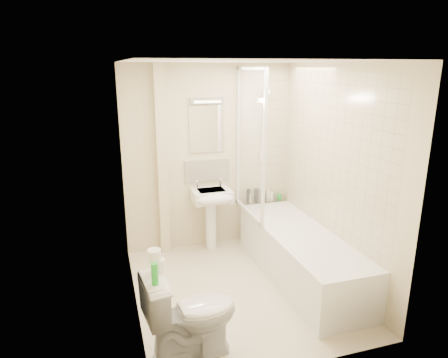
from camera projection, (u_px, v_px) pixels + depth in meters
name	position (u px, v px, depth m)	size (l,w,h in m)	color
floor	(239.00, 289.00, 4.38)	(2.50, 2.50, 0.00)	beige
wall_back	(209.00, 158.00, 5.20)	(2.20, 0.02, 2.40)	beige
wall_left	(130.00, 194.00, 3.74)	(0.02, 2.50, 2.40)	beige
wall_right	(335.00, 176.00, 4.36)	(0.02, 2.50, 2.40)	beige
ceiling	(242.00, 61.00, 3.72)	(2.20, 2.50, 0.02)	white
tile_back	(263.00, 138.00, 5.34)	(0.70, 0.01, 1.75)	beige
tile_right	(334.00, 155.00, 4.34)	(0.01, 2.10, 1.75)	beige
pipe_boxing	(162.00, 162.00, 4.97)	(0.12, 0.12, 2.40)	beige
splashback	(207.00, 171.00, 5.23)	(0.60, 0.01, 0.30)	beige
mirror	(207.00, 129.00, 5.08)	(0.46, 0.01, 0.60)	white
strip_light	(207.00, 100.00, 4.96)	(0.42, 0.07, 0.07)	silver
bathtub	(300.00, 254.00, 4.55)	(0.70, 2.10, 0.55)	white
shower_screen	(250.00, 144.00, 4.83)	(0.04, 0.92, 1.80)	white
shower_fixture	(264.00, 130.00, 5.26)	(0.10, 0.16, 0.99)	white
pedestal_sink	(212.00, 203.00, 5.12)	(0.49, 0.46, 0.94)	white
bottle_black_a	(249.00, 196.00, 5.42)	(0.05, 0.05, 0.20)	black
bottle_white_a	(249.00, 198.00, 5.43)	(0.05, 0.05, 0.14)	white
bottle_black_b	(256.00, 196.00, 5.45)	(0.07, 0.07, 0.20)	black
bottle_blue	(263.00, 197.00, 5.49)	(0.05, 0.05, 0.14)	#131454
bottle_cream	(268.00, 196.00, 5.50)	(0.06, 0.06, 0.16)	beige
bottle_white_b	(271.00, 196.00, 5.52)	(0.05, 0.05, 0.13)	white
bottle_green	(279.00, 197.00, 5.56)	(0.06, 0.06, 0.09)	green
toilet	(191.00, 314.00, 3.29)	(0.81, 0.52, 0.78)	white
toilet_roll_lower	(159.00, 265.00, 3.18)	(0.10, 0.10, 0.10)	white
toilet_roll_upper	(154.00, 255.00, 3.14)	(0.11, 0.11, 0.09)	white
green_bottle	(155.00, 274.00, 2.97)	(0.05, 0.05, 0.17)	green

